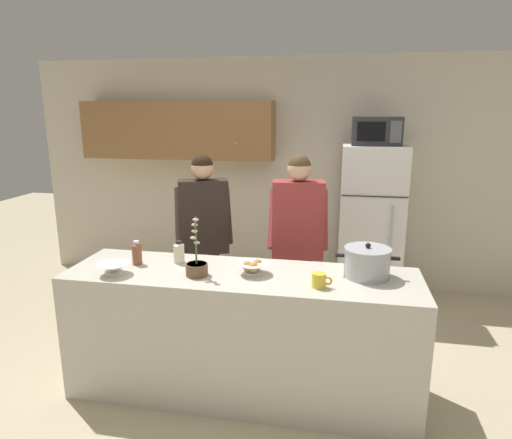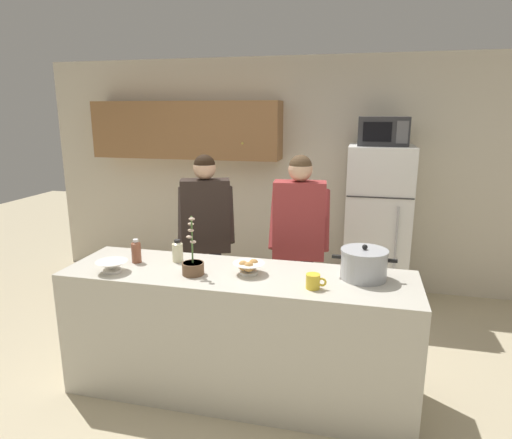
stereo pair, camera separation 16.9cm
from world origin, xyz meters
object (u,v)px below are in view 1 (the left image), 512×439
(bottle_near_edge, at_px, (137,253))
(bottle_mid_counter, at_px, (179,252))
(cooking_pot, at_px, (367,262))
(potted_orchid, at_px, (197,266))
(coffee_mug, at_px, (319,280))
(person_near_pot, at_px, (204,226))
(empty_bowl, at_px, (114,268))
(microwave, at_px, (376,131))
(refrigerator, at_px, (370,225))
(bread_bowl, at_px, (253,267))
(person_by_sink, at_px, (298,230))

(bottle_near_edge, xyz_separation_m, bottle_mid_counter, (0.29, 0.09, -0.00))
(cooking_pot, relative_size, potted_orchid, 1.03)
(coffee_mug, bearing_deg, person_near_pot, 138.38)
(person_near_pot, relative_size, potted_orchid, 4.03)
(cooking_pot, xyz_separation_m, empty_bowl, (-1.70, -0.29, -0.06))
(microwave, bearing_deg, person_near_pot, -144.82)
(refrigerator, bearing_deg, coffee_mug, -102.27)
(bread_bowl, height_order, potted_orchid, potted_orchid)
(coffee_mug, distance_m, potted_orchid, 0.83)
(coffee_mug, distance_m, empty_bowl, 1.39)
(coffee_mug, xyz_separation_m, bottle_mid_counter, (-1.04, 0.28, 0.03))
(person_near_pot, relative_size, cooking_pot, 3.91)
(empty_bowl, relative_size, potted_orchid, 0.55)
(coffee_mug, bearing_deg, microwave, 77.60)
(cooking_pot, bearing_deg, empty_bowl, -170.36)
(microwave, distance_m, potted_orchid, 2.45)
(bread_bowl, distance_m, empty_bowl, 0.95)
(person_near_pot, relative_size, bottle_mid_counter, 9.89)
(person_by_sink, height_order, potted_orchid, person_by_sink)
(person_by_sink, bearing_deg, person_near_pot, 178.71)
(empty_bowl, height_order, potted_orchid, potted_orchid)
(coffee_mug, relative_size, empty_bowl, 0.58)
(bread_bowl, distance_m, bottle_mid_counter, 0.60)
(person_by_sink, relative_size, coffee_mug, 12.78)
(microwave, xyz_separation_m, person_by_sink, (-0.66, -1.07, -0.77))
(bottle_near_edge, bearing_deg, potted_orchid, -15.51)
(microwave, height_order, bottle_mid_counter, microwave)
(microwave, distance_m, bottle_mid_counter, 2.40)
(person_by_sink, bearing_deg, potted_orchid, -125.01)
(refrigerator, distance_m, bottle_mid_counter, 2.27)
(refrigerator, distance_m, person_by_sink, 1.29)
(coffee_mug, relative_size, bread_bowl, 0.59)
(empty_bowl, relative_size, bottle_mid_counter, 1.34)
(person_by_sink, distance_m, bread_bowl, 0.80)
(potted_orchid, bearing_deg, bottle_near_edge, 164.49)
(refrigerator, xyz_separation_m, person_by_sink, (-0.66, -1.09, 0.21))
(microwave, xyz_separation_m, bottle_mid_counter, (-1.48, -1.70, -0.82))
(microwave, relative_size, cooking_pot, 1.13)
(empty_bowl, bearing_deg, microwave, 47.80)
(bottle_mid_counter, distance_m, potted_orchid, 0.31)
(cooking_pot, bearing_deg, refrigerator, 85.72)
(refrigerator, bearing_deg, microwave, -89.93)
(bottle_near_edge, height_order, potted_orchid, potted_orchid)
(person_near_pot, relative_size, bread_bowl, 7.43)
(microwave, bearing_deg, bottle_mid_counter, -130.99)
(bottle_near_edge, bearing_deg, coffee_mug, -8.24)
(cooking_pot, distance_m, bottle_near_edge, 1.64)
(coffee_mug, bearing_deg, empty_bowl, -178.50)
(person_by_sink, bearing_deg, cooking_pot, -51.32)
(bottle_near_edge, bearing_deg, bread_bowl, -2.79)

